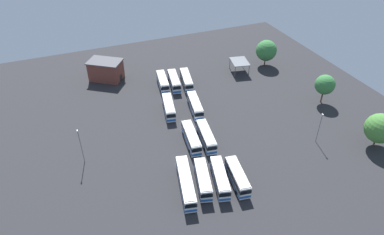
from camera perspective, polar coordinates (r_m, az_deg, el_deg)
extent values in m
plane|color=#28282B|center=(96.85, 0.14, -1.39)|extent=(122.70, 122.70, 0.00)
cube|color=silver|center=(113.97, -4.80, 5.81)|extent=(10.75, 4.22, 3.14)
cube|color=beige|center=(113.17, -4.84, 6.53)|extent=(10.31, 3.95, 0.14)
cube|color=black|center=(113.73, -4.81, 6.03)|extent=(10.81, 4.26, 1.01)
cube|color=#1E56A8|center=(114.41, -4.78, 5.43)|extent=(10.81, 4.26, 0.63)
cube|color=black|center=(109.17, -4.38, 4.75)|extent=(0.40, 2.10, 1.16)
cylinder|color=black|center=(112.03, -3.90, 4.47)|extent=(1.03, 0.46, 1.00)
cylinder|color=black|center=(111.76, -5.10, 4.32)|extent=(1.03, 0.46, 1.00)
cylinder|color=black|center=(117.59, -4.44, 6.06)|extent=(1.03, 0.46, 1.00)
cylinder|color=black|center=(117.33, -5.59, 5.92)|extent=(1.03, 0.46, 1.00)
cube|color=silver|center=(114.13, -2.93, 5.94)|extent=(11.20, 4.49, 3.14)
cube|color=beige|center=(113.32, -2.96, 6.66)|extent=(10.74, 4.21, 0.14)
cube|color=black|center=(113.88, -2.94, 6.16)|extent=(11.27, 4.54, 1.01)
cube|color=#1E56A8|center=(114.57, -2.92, 5.55)|extent=(11.27, 4.54, 0.63)
cube|color=black|center=(109.15, -2.47, 4.82)|extent=(0.44, 2.09, 1.16)
cylinder|color=black|center=(112.09, -2.03, 4.55)|extent=(1.04, 0.47, 1.00)
cylinder|color=black|center=(111.79, -3.23, 4.42)|extent=(1.04, 0.47, 1.00)
cylinder|color=black|center=(117.87, -2.61, 6.22)|extent=(1.04, 0.47, 1.00)
cylinder|color=black|center=(117.58, -3.76, 6.09)|extent=(1.04, 0.47, 1.00)
cube|color=silver|center=(114.61, -0.92, 6.12)|extent=(11.53, 4.85, 3.14)
cube|color=beige|center=(113.81, -0.93, 6.84)|extent=(11.05, 4.56, 0.14)
cube|color=black|center=(114.36, -0.92, 6.34)|extent=(11.59, 4.90, 1.01)
cube|color=#1E56A8|center=(115.04, -0.91, 5.74)|extent=(11.59, 4.90, 0.63)
cube|color=black|center=(109.50, -0.44, 4.97)|extent=(0.50, 2.08, 1.16)
cylinder|color=black|center=(112.50, -0.02, 4.70)|extent=(1.04, 0.50, 1.00)
cylinder|color=black|center=(112.17, -1.22, 4.59)|extent=(1.04, 0.50, 1.00)
cylinder|color=black|center=(118.44, -0.62, 6.41)|extent=(1.04, 0.50, 1.00)
cylinder|color=black|center=(118.13, -1.76, 6.31)|extent=(1.04, 0.50, 1.00)
cube|color=silver|center=(101.34, -3.81, 1.69)|extent=(11.05, 4.67, 3.14)
cube|color=beige|center=(100.44, -3.85, 2.47)|extent=(10.59, 4.38, 0.14)
cube|color=black|center=(101.06, -3.82, 1.93)|extent=(11.11, 4.72, 1.01)
cube|color=#1E56A8|center=(101.84, -3.79, 1.28)|extent=(11.11, 4.72, 0.63)
cube|color=black|center=(96.59, -3.41, 0.24)|extent=(0.48, 2.09, 1.16)
cylinder|color=black|center=(99.51, -2.85, 0.06)|extent=(1.04, 0.49, 1.00)
cylinder|color=black|center=(99.30, -4.21, -0.09)|extent=(1.04, 0.49, 1.00)
cylinder|color=black|center=(104.97, -3.38, 2.14)|extent=(1.04, 0.49, 1.00)
cylinder|color=black|center=(104.77, -4.66, 2.00)|extent=(1.04, 0.49, 1.00)
cube|color=silver|center=(101.85, 0.49, 1.97)|extent=(11.50, 4.54, 3.14)
cube|color=beige|center=(100.95, 0.50, 2.75)|extent=(11.02, 4.25, 0.14)
cube|color=black|center=(101.57, 0.50, 2.21)|extent=(11.56, 4.58, 1.01)
cube|color=#1E56A8|center=(102.34, 0.49, 1.56)|extent=(11.56, 4.58, 0.63)
cube|color=black|center=(96.99, 1.20, 0.47)|extent=(0.44, 2.10, 1.16)
cylinder|color=black|center=(100.06, 1.58, 0.32)|extent=(1.04, 0.47, 1.00)
cylinder|color=black|center=(99.62, 0.25, 0.15)|extent=(1.04, 0.47, 1.00)
cylinder|color=black|center=(105.66, 0.72, 2.45)|extent=(1.04, 0.47, 1.00)
cylinder|color=black|center=(105.24, -0.54, 2.30)|extent=(1.04, 0.47, 1.00)
cube|color=silver|center=(89.80, -0.12, -3.31)|extent=(11.59, 4.12, 3.14)
cube|color=beige|center=(88.78, -0.12, -2.49)|extent=(11.11, 3.85, 0.14)
cube|color=black|center=(89.49, -0.12, -3.06)|extent=(11.65, 4.16, 1.01)
cube|color=#1E56A8|center=(90.36, -0.12, -3.75)|extent=(11.65, 4.16, 0.63)
cube|color=black|center=(85.20, 0.81, -5.33)|extent=(0.35, 2.11, 1.16)
cylinder|color=black|center=(88.31, 1.19, -5.28)|extent=(1.03, 0.43, 1.00)
cylinder|color=black|center=(87.85, -0.32, -5.53)|extent=(1.03, 0.43, 1.00)
cylinder|color=black|center=(93.55, 0.06, -2.54)|extent=(1.03, 0.43, 1.00)
cylinder|color=black|center=(93.12, -1.36, -2.76)|extent=(1.03, 0.43, 1.00)
cube|color=silver|center=(90.31, 2.31, -3.09)|extent=(11.36, 4.22, 3.14)
cube|color=beige|center=(89.29, 2.34, -2.27)|extent=(10.89, 3.95, 0.14)
cube|color=black|center=(89.99, 2.32, -2.84)|extent=(11.42, 4.27, 1.01)
cube|color=#1E56A8|center=(90.86, 2.30, -3.52)|extent=(11.42, 4.27, 0.63)
cube|color=black|center=(85.83, 3.31, -5.03)|extent=(0.38, 2.10, 1.16)
cylinder|color=black|center=(88.92, 3.62, -5.01)|extent=(1.03, 0.45, 1.00)
cylinder|color=black|center=(88.39, 2.14, -5.25)|extent=(1.03, 0.45, 1.00)
cylinder|color=black|center=(94.01, 2.44, -2.36)|extent=(1.03, 0.45, 1.00)
cylinder|color=black|center=(93.51, 1.03, -2.57)|extent=(1.03, 0.45, 1.00)
cube|color=silver|center=(78.23, -1.02, -10.56)|extent=(14.41, 5.66, 3.14)
cube|color=beige|center=(77.06, -1.03, -9.71)|extent=(13.81, 5.33, 0.14)
cube|color=black|center=(77.87, -1.02, -10.30)|extent=(14.49, 5.71, 1.01)
cube|color=#1E56A8|center=(78.87, -1.01, -11.00)|extent=(14.49, 5.71, 0.63)
cube|color=black|center=(73.08, -0.17, -14.20)|extent=(0.53, 2.08, 1.16)
cube|color=#47474C|center=(79.31, -1.18, -9.75)|extent=(1.46, 2.77, 3.02)
cylinder|color=black|center=(76.44, 0.40, -13.51)|extent=(1.04, 0.51, 1.00)
cylinder|color=black|center=(76.21, -1.41, -13.73)|extent=(1.04, 0.51, 1.00)
cylinder|color=black|center=(82.39, -0.64, -8.94)|extent=(1.04, 0.51, 1.00)
cylinder|color=black|center=(82.17, -2.29, -9.12)|extent=(1.04, 0.51, 1.00)
cube|color=silver|center=(78.99, 1.77, -10.00)|extent=(11.02, 5.21, 3.14)
cube|color=beige|center=(77.83, 1.80, -9.15)|extent=(10.56, 4.91, 0.14)
cube|color=black|center=(78.63, 1.78, -9.74)|extent=(11.09, 5.27, 1.01)
cube|color=#1E56A8|center=(79.62, 1.76, -10.44)|extent=(11.09, 5.27, 0.63)
cube|color=black|center=(74.94, 2.43, -12.59)|extent=(0.59, 2.06, 1.16)
cylinder|color=black|center=(77.91, 3.03, -12.35)|extent=(1.04, 0.54, 1.00)
cylinder|color=black|center=(77.62, 1.26, -12.53)|extent=(1.04, 0.54, 1.00)
cylinder|color=black|center=(82.42, 2.22, -8.95)|extent=(1.04, 0.54, 1.00)
cylinder|color=black|center=(82.15, 0.57, -9.11)|extent=(1.04, 0.54, 1.00)
cube|color=silver|center=(79.49, 4.55, -9.76)|extent=(11.41, 5.30, 3.14)
cube|color=beige|center=(78.33, 4.61, -8.91)|extent=(10.93, 4.99, 0.14)
cube|color=black|center=(79.14, 4.57, -9.50)|extent=(11.47, 5.35, 1.01)
cube|color=#1E56A8|center=(80.12, 4.52, -10.20)|extent=(11.47, 5.35, 0.63)
cube|color=black|center=(75.35, 5.42, -12.42)|extent=(0.59, 2.07, 1.16)
cylinder|color=black|center=(78.40, 5.88, -12.14)|extent=(1.04, 0.54, 1.00)
cylinder|color=black|center=(77.99, 4.13, -12.34)|extent=(1.04, 0.54, 1.00)
cylinder|color=black|center=(83.04, 4.85, -8.66)|extent=(1.04, 0.54, 1.00)
cylinder|color=black|center=(82.65, 3.22, -8.83)|extent=(1.04, 0.54, 1.00)
cube|color=silver|center=(80.12, 7.38, -9.55)|extent=(10.86, 4.19, 3.14)
cube|color=beige|center=(78.97, 7.47, -8.71)|extent=(10.41, 3.92, 0.14)
cube|color=black|center=(79.76, 7.41, -9.29)|extent=(10.92, 4.23, 1.01)
cube|color=#1E56A8|center=(80.74, 7.34, -9.99)|extent=(10.92, 4.23, 0.63)
cube|color=black|center=(76.33, 8.75, -11.95)|extent=(0.39, 2.10, 1.16)
cylinder|color=black|center=(79.37, 8.93, -11.71)|extent=(1.03, 0.45, 1.00)
cylinder|color=black|center=(78.69, 7.28, -12.05)|extent=(1.03, 0.45, 1.00)
cylinder|color=black|center=(83.57, 7.34, -8.52)|extent=(1.03, 0.45, 1.00)
cylinder|color=black|center=(82.92, 5.78, -8.81)|extent=(1.03, 0.45, 1.00)
cube|color=brown|center=(120.99, -13.81, 7.43)|extent=(11.19, 12.07, 6.31)
cube|color=#4C4C51|center=(119.50, -14.03, 8.83)|extent=(11.86, 12.79, 0.36)
cube|color=black|center=(119.90, -11.46, 6.37)|extent=(1.51, 1.08, 2.20)
cube|color=slate|center=(122.72, 7.76, 9.02)|extent=(8.18, 6.84, 0.20)
cylinder|color=#59595B|center=(121.61, 9.24, 7.53)|extent=(0.20, 0.20, 3.90)
cylinder|color=#59595B|center=(120.17, 7.01, 7.37)|extent=(0.20, 0.20, 3.90)
cylinder|color=#59595B|center=(127.15, 8.32, 8.93)|extent=(0.20, 0.20, 3.90)
cylinder|color=#59595B|center=(125.77, 6.17, 8.79)|extent=(0.20, 0.20, 3.90)
cylinder|color=slate|center=(86.77, -17.57, -4.58)|extent=(0.16, 0.16, 9.31)
cube|color=silver|center=(83.86, -18.15, -2.05)|extent=(0.56, 0.28, 0.20)
cylinder|color=slate|center=(94.63, 19.93, -1.71)|extent=(0.16, 0.16, 8.45)
cube|color=silver|center=(92.18, 20.48, 0.47)|extent=(0.56, 0.28, 0.20)
cylinder|color=brown|center=(100.86, 27.56, -3.57)|extent=(0.44, 0.44, 2.46)
sphere|color=#478438|center=(98.43, 28.26, -1.56)|extent=(7.52, 7.52, 7.52)
cylinder|color=brown|center=(130.12, 11.75, 8.86)|extent=(0.44, 0.44, 2.56)
sphere|color=#387A3D|center=(128.26, 11.99, 10.61)|extent=(7.32, 7.32, 7.32)
cylinder|color=brown|center=(112.88, 20.35, 3.15)|extent=(0.44, 0.44, 3.59)
sphere|color=#387A3D|center=(110.79, 20.81, 5.02)|extent=(5.90, 5.90, 5.90)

